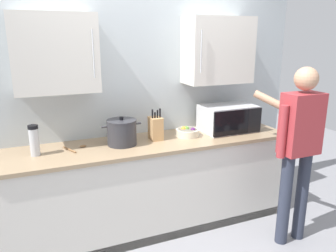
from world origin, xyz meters
The scene contains 9 objects.
back_wall_tiled centered at (0.00, 1.02, 1.42)m, with size 3.54×0.44×2.65m.
counter_unit centered at (0.00, 0.69, 0.45)m, with size 2.80×0.66×0.90m.
microwave_oven centered at (0.85, 0.73, 1.04)m, with size 0.55×0.39×0.27m.
knife_block centered at (0.06, 0.75, 1.01)m, with size 0.11×0.15×0.31m.
wooden_spoon centered at (-0.69, 0.76, 0.91)m, with size 0.21×0.19×0.02m.
stock_pot centered at (-0.28, 0.72, 1.02)m, with size 0.37×0.27×0.26m.
fruit_bowl centered at (0.40, 0.73, 0.94)m, with size 0.24×0.24×0.10m.
thermos_flask centered at (-1.03, 0.72, 1.03)m, with size 0.08×0.08×0.26m.
person_figure centered at (1.11, -0.02, 0.98)m, with size 0.44×0.57×1.63m.
Camera 1 is at (-1.02, -2.14, 1.87)m, focal length 35.40 mm.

